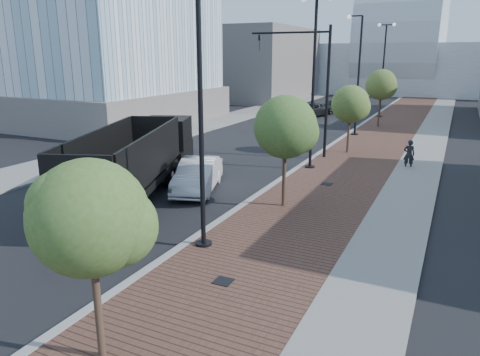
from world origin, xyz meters
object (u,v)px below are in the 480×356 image
at_px(white_sedan, 198,175).
at_px(dark_car_mid, 307,110).
at_px(pedestrian, 409,154).
at_px(dump_truck, 151,157).

relative_size(white_sedan, dark_car_mid, 0.89).
xyz_separation_m(white_sedan, dark_car_mid, (-3.25, 27.57, -0.04)).
xyz_separation_m(dark_car_mid, pedestrian, (11.86, -18.66, 0.11)).
xyz_separation_m(white_sedan, pedestrian, (8.61, 8.91, 0.07)).
relative_size(dump_truck, white_sedan, 2.84).
height_order(dump_truck, dark_car_mid, dump_truck).
xyz_separation_m(dump_truck, dark_car_mid, (-0.58, 27.58, -0.66)).
bearing_deg(pedestrian, dark_car_mid, -66.67).
bearing_deg(dark_car_mid, pedestrian, -41.17).
bearing_deg(dump_truck, dark_car_mid, 70.49).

